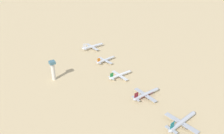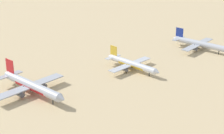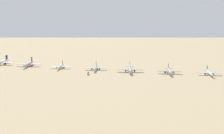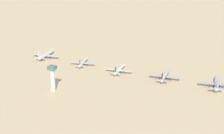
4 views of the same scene
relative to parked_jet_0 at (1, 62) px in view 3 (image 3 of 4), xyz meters
name	(u,v)px [view 3 (image 3 of 4)]	position (x,y,z in m)	size (l,w,h in m)	color
ground_plane	(130,72)	(22.36, 210.00, -4.59)	(2542.50, 2542.50, 0.00)	tan
parked_jet_0	(1,62)	(0.00, 0.00, 0.00)	(47.21, 38.27, 13.63)	white
parked_jet_1	(28,64)	(6.69, 49.74, -0.28)	(44.88, 36.60, 12.95)	#B2B7C1
parked_jet_2	(60,66)	(15.29, 105.04, -1.10)	(36.37, 29.60, 10.48)	silver
parked_jet_3	(96,68)	(18.04, 159.67, -0.80)	(38.95, 31.83, 11.26)	#B2B7C1
parked_jet_4	(130,69)	(24.45, 210.94, -0.25)	(44.61, 36.42, 12.88)	#B2B7C1
parked_jet_5	(169,71)	(26.37, 265.07, -0.70)	(40.51, 32.91, 11.68)	#B2B7C1
parked_jet_6	(209,73)	(27.38, 317.22, -0.98)	(37.15, 30.17, 10.71)	silver
service_truck	(88,73)	(50.15, 156.78, -2.51)	(5.66, 4.14, 3.90)	silver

